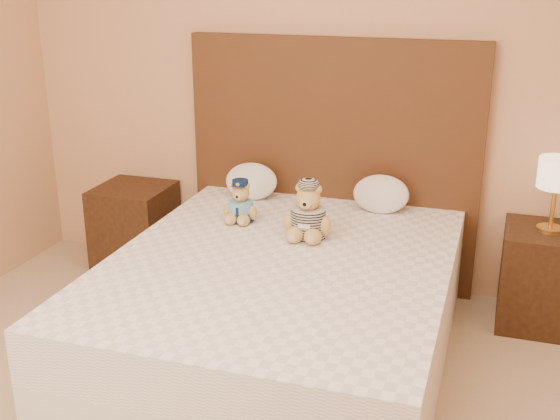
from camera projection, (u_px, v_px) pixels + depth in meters
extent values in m
cube|color=tan|center=(336.00, 63.00, 4.05)|extent=(4.00, 0.04, 2.70)
cube|color=white|center=(280.00, 332.00, 3.51)|extent=(1.60, 2.00, 0.30)
cube|color=white|center=(280.00, 282.00, 3.42)|extent=(1.60, 2.00, 0.25)
cube|color=#4B2816|center=(332.00, 164.00, 4.21)|extent=(1.75, 0.08, 1.50)
cube|color=#392412|center=(135.00, 227.00, 4.55)|extent=(0.45, 0.45, 0.55)
cube|color=#392412|center=(543.00, 278.00, 3.82)|extent=(0.45, 0.45, 0.55)
cylinder|color=gold|center=(550.00, 229.00, 3.72)|extent=(0.14, 0.14, 0.02)
cylinder|color=gold|center=(553.00, 206.00, 3.68)|extent=(0.02, 0.02, 0.26)
cylinder|color=#F8EBC2|center=(558.00, 173.00, 3.62)|extent=(0.20, 0.20, 0.16)
ellipsoid|color=white|center=(251.00, 180.00, 4.21)|extent=(0.32, 0.21, 0.23)
ellipsoid|color=white|center=(381.00, 192.00, 3.98)|extent=(0.32, 0.21, 0.23)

